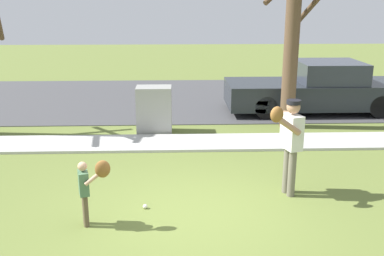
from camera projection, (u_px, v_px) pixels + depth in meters
The scene contains 9 objects.
ground_plane at pixel (183, 145), 10.27m from camera, with size 48.00×48.00×0.00m, color olive.
sidewalk_strip at pixel (183, 143), 10.36m from camera, with size 36.00×1.20×0.06m, color #B2B2AD.
road_surface at pixel (181, 98), 15.16m from camera, with size 36.00×6.80×0.02m, color #424244.
person_adult at pixel (290, 137), 7.38m from camera, with size 0.64×0.75×1.66m.
person_child at pixel (89, 183), 6.44m from camera, with size 0.52×0.34×1.05m.
baseball at pixel (145, 206), 7.15m from camera, with size 0.07×0.07×0.07m, color white.
utility_cabinet at pixel (154, 110), 11.13m from camera, with size 0.87×0.61×1.17m, color gray.
street_tree_near at pixel (293, 27), 11.05m from camera, with size 1.84×1.88×4.82m.
parked_pickup_dark at pixel (317, 89), 13.19m from camera, with size 5.20×1.95×1.48m.
Camera 1 is at (-0.14, -6.25, 3.24)m, focal length 41.66 mm.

